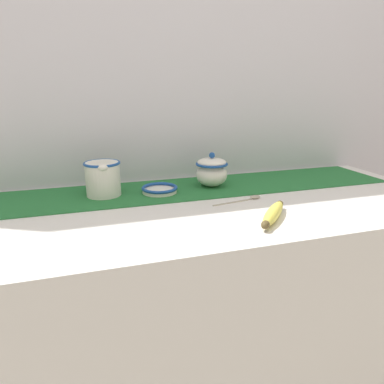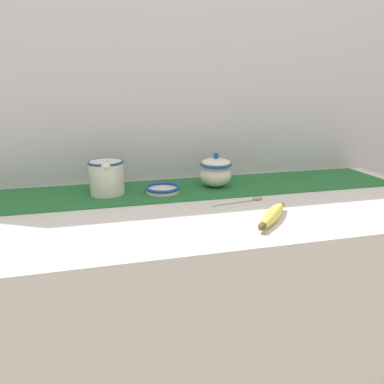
{
  "view_description": "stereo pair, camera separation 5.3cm",
  "coord_description": "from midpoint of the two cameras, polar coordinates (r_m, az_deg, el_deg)",
  "views": [
    {
      "loc": [
        -0.31,
        -0.89,
        1.19
      ],
      "look_at": [
        -0.05,
        -0.04,
        0.92
      ],
      "focal_mm": 32.0,
      "sensor_mm": 36.0,
      "label": 1
    },
    {
      "loc": [
        -0.26,
        -0.91,
        1.19
      ],
      "look_at": [
        -0.05,
        -0.04,
        0.92
      ],
      "focal_mm": 32.0,
      "sensor_mm": 36.0,
      "label": 2
    }
  ],
  "objects": [
    {
      "name": "countertop",
      "position": [
        1.21,
        0.38,
        -21.88
      ],
      "size": [
        1.55,
        0.61,
        0.87
      ],
      "primitive_type": "cube",
      "color": "silver",
      "rests_on": "ground_plane"
    },
    {
      "name": "table_runner",
      "position": [
        1.15,
        -2.06,
        0.61
      ],
      "size": [
        1.42,
        0.26,
        0.0
      ],
      "primitive_type": "cube",
      "color": "#236B33",
      "rests_on": "countertop"
    },
    {
      "name": "back_wall",
      "position": [
        1.26,
        -4.27,
        17.2
      ],
      "size": [
        2.35,
        0.04,
        2.4
      ],
      "primitive_type": "cube",
      "color": "silver",
      "rests_on": "ground_plane"
    },
    {
      "name": "cream_pitcher",
      "position": [
        1.09,
        -15.98,
        2.35
      ],
      "size": [
        0.11,
        0.13,
        0.11
      ],
      "color": "white",
      "rests_on": "countertop"
    },
    {
      "name": "banana",
      "position": [
        0.89,
        11.71,
        -3.56
      ],
      "size": [
        0.15,
        0.16,
        0.03
      ],
      "rotation": [
        0.0,
        0.0,
        0.83
      ],
      "color": "#DBCC4C",
      "rests_on": "countertop"
    },
    {
      "name": "small_dish",
      "position": [
        1.1,
        -6.8,
        0.44
      ],
      "size": [
        0.12,
        0.12,
        0.02
      ],
      "color": "white",
      "rests_on": "countertop"
    },
    {
      "name": "sugar_bowl",
      "position": [
        1.16,
        1.99,
        3.48
      ],
      "size": [
        0.11,
        0.11,
        0.12
      ],
      "color": "white",
      "rests_on": "countertop"
    },
    {
      "name": "spoon",
      "position": [
        1.04,
        8.48,
        -1.03
      ],
      "size": [
        0.17,
        0.04,
        0.01
      ],
      "rotation": [
        0.0,
        0.0,
        0.17
      ],
      "color": "#A89E89",
      "rests_on": "countertop"
    }
  ]
}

